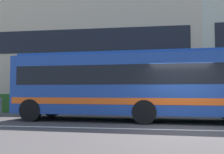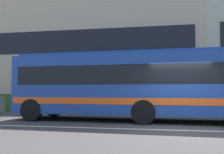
% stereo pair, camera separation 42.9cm
% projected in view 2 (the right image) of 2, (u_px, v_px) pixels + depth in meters
% --- Properties ---
extents(ground_plane, '(160.00, 160.00, 0.00)m').
position_uv_depth(ground_plane, '(183.00, 130.00, 8.94)').
color(ground_plane, '#443E3D').
extents(lane_centre_line, '(60.00, 0.16, 0.01)m').
position_uv_depth(lane_centre_line, '(183.00, 130.00, 8.94)').
color(lane_centre_line, silver).
rests_on(lane_centre_line, ground_plane).
extents(hedge_row_far, '(23.35, 1.10, 1.16)m').
position_uv_depth(hedge_row_far, '(162.00, 104.00, 15.42)').
color(hedge_row_far, '#2F6124').
rests_on(hedge_row_far, ground_plane).
extents(apartment_block_left, '(21.24, 8.69, 9.44)m').
position_uv_depth(apartment_block_left, '(87.00, 57.00, 25.58)').
color(apartment_block_left, '#BFAD8F').
rests_on(apartment_block_left, ground_plane).
extents(transit_bus, '(10.94, 3.01, 3.09)m').
position_uv_depth(transit_bus, '(132.00, 83.00, 11.91)').
color(transit_bus, navy).
rests_on(transit_bus, ground_plane).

